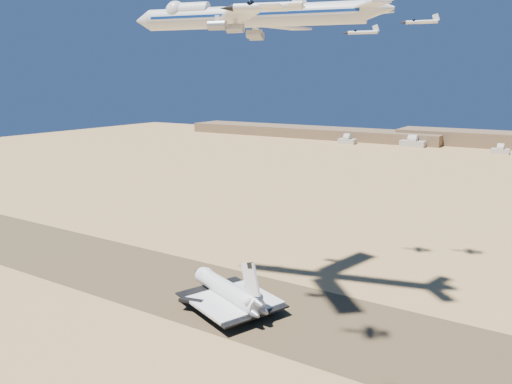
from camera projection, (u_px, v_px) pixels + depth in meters
The scene contains 11 objects.
ground at pixel (227, 298), 186.80m from camera, with size 1200.00×1200.00×0.00m, color tan.
runway at pixel (227, 298), 186.80m from camera, with size 600.00×50.00×0.06m, color brown.
hangars at pixel (408, 143), 615.10m from camera, with size 200.50×29.50×30.00m.
shuttle at pixel (227, 292), 178.04m from camera, with size 44.48×36.92×21.63m.
carrier_747 at pixel (244, 17), 166.69m from camera, with size 89.54×67.23×22.31m.
crew_a at pixel (226, 319), 167.69m from camera, with size 0.67×0.44×1.84m, color #BC310B.
crew_b at pixel (239, 318), 169.22m from camera, with size 0.82×0.47×1.68m, color #BC310B.
crew_c at pixel (228, 318), 168.86m from camera, with size 1.06×0.54×1.82m, color #BC310B.
chase_jet_b at pixel (266, 6), 91.02m from camera, with size 15.92×9.30×4.06m.
chase_jet_e at pixel (362, 32), 200.33m from camera, with size 14.45×8.40×3.68m.
chase_jet_f at pixel (421, 22), 196.19m from camera, with size 14.90×8.60×3.78m.
Camera 1 is at (101.26, -141.62, 79.25)m, focal length 35.00 mm.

